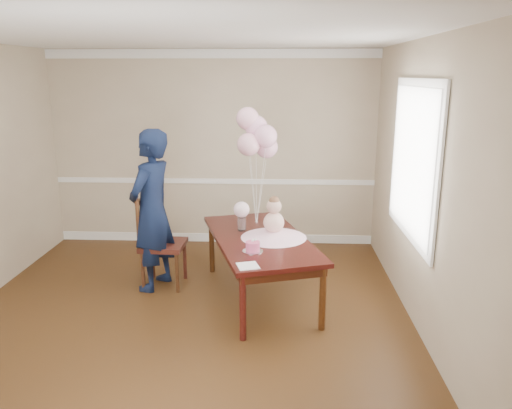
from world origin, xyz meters
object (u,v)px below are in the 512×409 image
dining_table_top (260,239)px  dining_chair_seat (163,245)px  birthday_cake (253,246)px  woman (152,211)px

dining_table_top → dining_chair_seat: size_ratio=3.88×
birthday_cake → dining_chair_seat: 1.31m
dining_table_top → birthday_cake: size_ratio=13.33×
dining_chair_seat → woman: size_ratio=0.26×
birthday_cake → woman: (-1.15, 0.67, 0.16)m
dining_table_top → dining_chair_seat: (-1.11, 0.28, -0.18)m
dining_table_top → birthday_cake: birthday_cake is taller
dining_chair_seat → woman: (-0.10, -0.05, 0.42)m
woman → birthday_cake: bearing=78.5°
dining_table_top → birthday_cake: bearing=-114.0°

